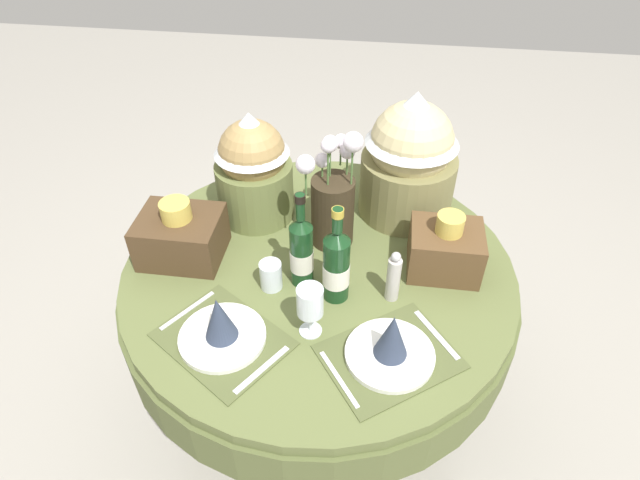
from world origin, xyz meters
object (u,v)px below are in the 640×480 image
at_px(dining_table, 319,295).
at_px(wine_bottle_left, 302,251).
at_px(place_setting_right, 391,346).
at_px(flower_vase, 333,201).
at_px(wine_glass_right, 310,302).
at_px(gift_tub_back_right, 410,152).
at_px(wine_bottle_right, 336,265).
at_px(woven_basket_side_right, 445,249).
at_px(gift_tub_back_left, 253,164).
at_px(place_setting_left, 221,328).
at_px(woven_basket_side_left, 181,235).
at_px(pepper_mill, 393,277).
at_px(tumbler_near_left, 271,275).

bearing_deg(dining_table, wine_bottle_left, -118.99).
distance_m(place_setting_right, flower_vase, 0.52).
height_order(wine_glass_right, gift_tub_back_right, gift_tub_back_right).
distance_m(place_setting_right, gift_tub_back_right, 0.69).
relative_size(dining_table, wine_bottle_right, 3.91).
distance_m(wine_bottle_right, woven_basket_side_right, 0.36).
xyz_separation_m(wine_bottle_left, gift_tub_back_left, (-0.21, 0.31, 0.08)).
bearing_deg(place_setting_left, dining_table, 56.38).
xyz_separation_m(dining_table, gift_tub_back_left, (-0.25, 0.24, 0.34)).
bearing_deg(woven_basket_side_left, gift_tub_back_left, 53.19).
height_order(place_setting_right, gift_tub_back_left, gift_tub_back_left).
bearing_deg(gift_tub_back_right, gift_tub_back_left, -169.82).
distance_m(dining_table, gift_tub_back_left, 0.49).
relative_size(wine_bottle_left, woven_basket_side_right, 1.48).
xyz_separation_m(pepper_mill, gift_tub_back_right, (0.03, 0.44, 0.15)).
bearing_deg(dining_table, woven_basket_side_left, -179.18).
distance_m(tumbler_near_left, woven_basket_side_right, 0.54).
bearing_deg(gift_tub_back_left, woven_basket_side_left, -126.81).
bearing_deg(place_setting_right, gift_tub_back_left, 130.73).
bearing_deg(gift_tub_back_left, place_setting_right, -49.27).
relative_size(wine_bottle_left, wine_bottle_right, 1.00).
height_order(gift_tub_back_left, woven_basket_side_right, gift_tub_back_left).
relative_size(tumbler_near_left, gift_tub_back_right, 0.20).
bearing_deg(place_setting_left, gift_tub_back_left, 93.31).
height_order(place_setting_right, flower_vase, flower_vase).
xyz_separation_m(gift_tub_back_left, gift_tub_back_right, (0.51, 0.09, 0.03)).
relative_size(place_setting_right, flower_vase, 1.03).
bearing_deg(flower_vase, gift_tub_back_left, 158.65).
bearing_deg(dining_table, gift_tub_back_left, 136.48).
xyz_separation_m(flower_vase, woven_basket_side_left, (-0.47, -0.14, -0.08)).
distance_m(dining_table, tumbler_near_left, 0.25).
relative_size(flower_vase, pepper_mill, 2.34).
bearing_deg(pepper_mill, gift_tub_back_left, 144.44).
bearing_deg(place_setting_left, pepper_mill, 26.32).
xyz_separation_m(wine_bottle_right, gift_tub_back_left, (-0.32, 0.36, 0.08)).
distance_m(place_setting_left, gift_tub_back_left, 0.59).
xyz_separation_m(wine_glass_right, woven_basket_side_left, (-0.45, 0.26, -0.04)).
height_order(place_setting_left, pepper_mill, pepper_mill).
xyz_separation_m(wine_glass_right, gift_tub_back_left, (-0.27, 0.51, 0.09)).
distance_m(wine_glass_right, pepper_mill, 0.27).
relative_size(woven_basket_side_left, woven_basket_side_right, 1.17).
height_order(flower_vase, wine_bottle_left, flower_vase).
height_order(dining_table, flower_vase, flower_vase).
xyz_separation_m(tumbler_near_left, woven_basket_side_left, (-0.31, 0.10, 0.03)).
height_order(pepper_mill, woven_basket_side_right, woven_basket_side_right).
bearing_deg(tumbler_near_left, dining_table, 40.47).
xyz_separation_m(flower_vase, wine_glass_right, (-0.01, -0.40, -0.04)).
xyz_separation_m(wine_bottle_left, woven_basket_side_left, (-0.40, 0.07, -0.04)).
relative_size(place_setting_left, gift_tub_back_right, 0.95).
bearing_deg(pepper_mill, dining_table, 155.33).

